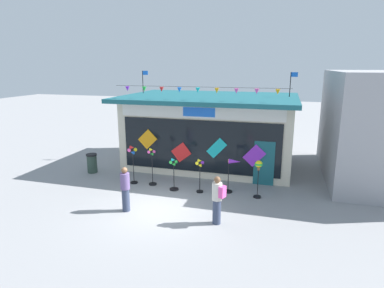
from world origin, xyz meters
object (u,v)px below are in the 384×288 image
at_px(wind_spinner_left, 152,165).
at_px(trash_bin, 92,163).
at_px(wind_spinner_right, 233,170).
at_px(person_near_camera, 125,189).
at_px(kite_shop_building, 211,130).
at_px(person_mid_plaza, 217,199).
at_px(wind_spinner_center_right, 200,172).
at_px(wind_spinner_far_right, 258,170).
at_px(wind_spinner_far_left, 133,159).
at_px(wind_spinner_center_left, 174,174).

relative_size(wind_spinner_left, trash_bin, 1.79).
relative_size(wind_spinner_right, person_near_camera, 0.88).
bearing_deg(kite_shop_building, person_near_camera, -104.13).
bearing_deg(wind_spinner_left, kite_shop_building, 65.45).
distance_m(wind_spinner_left, trash_bin, 3.69).
height_order(person_near_camera, person_mid_plaza, same).
distance_m(wind_spinner_center_right, wind_spinner_far_right, 2.40).
height_order(wind_spinner_far_left, person_near_camera, wind_spinner_far_left).
relative_size(kite_shop_building, wind_spinner_far_right, 5.55).
relative_size(wind_spinner_center_left, person_near_camera, 0.85).
xyz_separation_m(wind_spinner_far_left, trash_bin, (-2.69, 0.86, -0.69)).
height_order(wind_spinner_center_left, trash_bin, wind_spinner_center_left).
bearing_deg(wind_spinner_far_left, person_near_camera, -69.48).
xyz_separation_m(kite_shop_building, wind_spinner_far_right, (2.86, -4.06, -0.71)).
xyz_separation_m(wind_spinner_center_left, trash_bin, (-4.70, 1.11, -0.24)).
distance_m(wind_spinner_center_left, wind_spinner_far_right, 3.55).
relative_size(wind_spinner_far_left, wind_spinner_left, 1.04).
height_order(wind_spinner_far_left, person_mid_plaza, wind_spinner_far_left).
distance_m(wind_spinner_far_left, wind_spinner_left, 0.92).
height_order(kite_shop_building, wind_spinner_far_left, kite_shop_building).
height_order(wind_spinner_center_left, person_near_camera, person_near_camera).
xyz_separation_m(wind_spinner_far_left, wind_spinner_right, (4.46, 0.14, -0.17)).
relative_size(wind_spinner_center_right, trash_bin, 1.55).
xyz_separation_m(wind_spinner_center_right, trash_bin, (-5.83, 1.07, -0.44)).
bearing_deg(wind_spinner_center_left, person_near_camera, -112.78).
bearing_deg(person_near_camera, person_mid_plaza, 103.14).
bearing_deg(trash_bin, wind_spinner_left, -12.49).
distance_m(wind_spinner_far_left, person_mid_plaza, 5.20).
height_order(wind_spinner_center_right, person_mid_plaza, person_mid_plaza).
bearing_deg(person_near_camera, wind_spinner_center_right, 152.83).
xyz_separation_m(wind_spinner_far_left, wind_spinner_left, (0.89, 0.07, -0.23)).
height_order(person_mid_plaza, trash_bin, person_mid_plaza).
distance_m(wind_spinner_right, wind_spinner_far_right, 1.11).
relative_size(wind_spinner_left, wind_spinner_center_right, 1.16).
height_order(wind_spinner_far_right, trash_bin, wind_spinner_far_right).
height_order(kite_shop_building, wind_spinner_left, kite_shop_building).
xyz_separation_m(wind_spinner_center_left, wind_spinner_right, (2.45, 0.40, 0.28)).
height_order(wind_spinner_far_left, wind_spinner_far_right, wind_spinner_far_left).
bearing_deg(kite_shop_building, wind_spinner_center_left, -98.85).
height_order(wind_spinner_left, person_near_camera, wind_spinner_left).
relative_size(kite_shop_building, wind_spinner_left, 5.10).
bearing_deg(wind_spinner_far_right, wind_spinner_center_right, -176.98).
bearing_deg(kite_shop_building, person_mid_plaza, -75.41).
distance_m(wind_spinner_left, wind_spinner_center_left, 1.19).
height_order(wind_spinner_center_left, wind_spinner_center_right, wind_spinner_center_right).
xyz_separation_m(wind_spinner_far_right, person_mid_plaza, (-1.12, -2.64, -0.29)).
distance_m(wind_spinner_right, person_near_camera, 4.47).
bearing_deg(wind_spinner_center_right, person_near_camera, -131.16).
bearing_deg(wind_spinner_right, wind_spinner_center_right, -164.81).
distance_m(wind_spinner_far_left, person_near_camera, 2.87).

